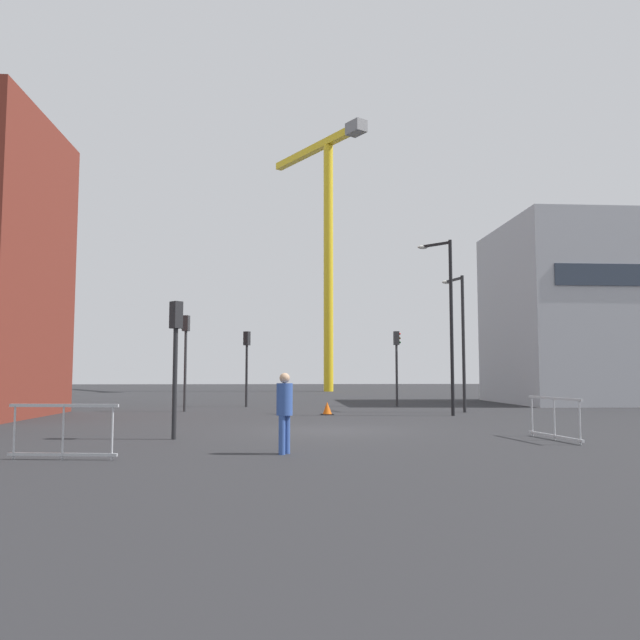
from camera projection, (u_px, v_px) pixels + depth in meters
ground at (331, 430)px, 18.48m from camera, size 160.00×160.00×0.00m
office_block at (602, 314)px, 36.01m from camera, size 11.51×9.38×10.16m
construction_crane at (327, 227)px, 59.80m from camera, size 8.32×12.59×24.44m
streetlamp_tall at (447, 312)px, 25.38m from camera, size 1.20×1.12×7.09m
streetlamp_short at (461, 330)px, 27.50m from camera, size 0.66×1.39×5.96m
traffic_light_near at (247, 356)px, 31.72m from camera, size 0.38×0.35×3.80m
traffic_light_crosswalk at (185, 347)px, 27.87m from camera, size 0.39×0.31×4.25m
traffic_light_verge at (397, 356)px, 32.18m from camera, size 0.37×0.24×3.84m
traffic_light_far at (175, 345)px, 16.21m from camera, size 0.37×0.37×3.54m
pedestrian_walking at (285, 407)px, 13.16m from camera, size 0.34×0.34×1.69m
safety_barrier_mid_span at (63, 431)px, 12.27m from camera, size 2.18×0.33×1.08m
safety_barrier_left_run at (554, 418)px, 15.84m from camera, size 0.37×2.38×1.08m
traffic_cone_on_verge at (327, 409)px, 25.58m from camera, size 0.51×0.51×0.52m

